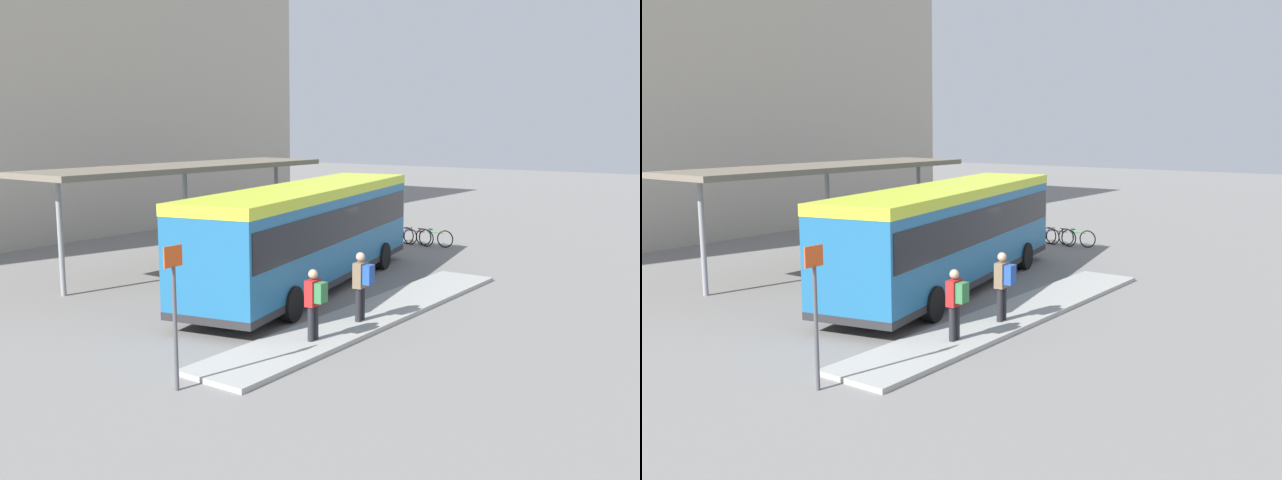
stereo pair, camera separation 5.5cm
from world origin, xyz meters
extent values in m
plane|color=slate|center=(0.00, 0.00, 0.00)|extent=(120.00, 120.00, 0.00)
cube|color=#9E9E99|center=(-1.81, -3.37, 0.06)|extent=(12.12, 1.80, 0.12)
cube|color=#1E6093|center=(0.00, 0.00, 1.76)|extent=(12.10, 4.90, 2.82)
cube|color=#C6DB33|center=(0.00, 0.00, 3.02)|extent=(12.12, 4.93, 0.30)
cube|color=black|center=(0.00, 0.00, 2.10)|extent=(11.87, 4.88, 0.99)
cube|color=black|center=(5.77, 1.25, 2.10)|extent=(0.56, 2.23, 1.09)
cube|color=#28282B|center=(0.00, 0.00, 0.45)|extent=(12.11, 4.92, 0.20)
cylinder|color=black|center=(3.34, 1.93, 0.47)|extent=(0.97, 0.47, 0.94)
cylinder|color=black|center=(3.84, -0.38, 0.47)|extent=(0.97, 0.47, 0.94)
cylinder|color=black|center=(-3.84, 0.38, 0.47)|extent=(0.97, 0.47, 0.94)
cylinder|color=black|center=(-3.34, -1.93, 0.47)|extent=(0.97, 0.47, 0.94)
cylinder|color=#232328|center=(-2.69, -3.54, 0.55)|extent=(0.16, 0.16, 0.86)
cylinder|color=#232328|center=(-2.49, -3.52, 0.55)|extent=(0.16, 0.16, 0.86)
cube|color=#7A664C|center=(-2.59, -3.53, 1.30)|extent=(0.45, 0.27, 0.64)
cube|color=#234CA3|center=(-2.57, -3.75, 1.33)|extent=(0.34, 0.24, 0.49)
sphere|color=tan|center=(-2.59, -3.53, 1.76)|extent=(0.23, 0.23, 0.23)
cylinder|color=#232328|center=(-4.70, -3.54, 0.52)|extent=(0.15, 0.15, 0.81)
cylinder|color=#232328|center=(-4.51, -3.53, 0.52)|extent=(0.15, 0.15, 0.81)
cube|color=#B21E1E|center=(-4.60, -3.54, 1.23)|extent=(0.42, 0.24, 0.61)
cube|color=#337542|center=(-4.59, -3.75, 1.26)|extent=(0.32, 0.22, 0.46)
sphere|color=tan|center=(-4.60, -3.54, 1.67)|extent=(0.22, 0.22, 0.22)
torus|color=black|center=(9.15, -0.19, 0.35)|extent=(0.06, 0.72, 0.72)
torus|color=black|center=(9.13, 0.79, 0.35)|extent=(0.06, 0.72, 0.72)
cylinder|color=#287F3D|center=(9.14, 0.30, 0.59)|extent=(0.05, 0.76, 0.04)
cylinder|color=#287F3D|center=(9.14, 0.47, 0.53)|extent=(0.04, 0.04, 0.35)
cube|color=black|center=(9.14, 0.47, 0.71)|extent=(0.07, 0.18, 0.04)
cylinder|color=#287F3D|center=(9.15, -0.09, 0.68)|extent=(0.48, 0.04, 0.03)
torus|color=black|center=(9.03, 1.54, 0.36)|extent=(0.13, 0.73, 0.73)
torus|color=black|center=(8.92, 0.56, 0.36)|extent=(0.13, 0.73, 0.73)
cylinder|color=black|center=(8.98, 1.05, 0.60)|extent=(0.12, 0.77, 0.04)
cylinder|color=black|center=(8.96, 0.87, 0.54)|extent=(0.04, 0.04, 0.36)
cube|color=black|center=(8.96, 0.87, 0.72)|extent=(0.09, 0.19, 0.04)
cylinder|color=black|center=(9.02, 1.44, 0.68)|extent=(0.48, 0.09, 0.03)
torus|color=black|center=(8.99, 1.34, 0.33)|extent=(0.11, 0.68, 0.68)
torus|color=black|center=(9.08, 2.25, 0.33)|extent=(0.11, 0.68, 0.68)
cylinder|color=#2847AD|center=(9.03, 1.80, 0.56)|extent=(0.10, 0.72, 0.04)
cylinder|color=#2847AD|center=(9.05, 1.96, 0.50)|extent=(0.04, 0.04, 0.33)
cube|color=black|center=(9.05, 1.96, 0.67)|extent=(0.09, 0.19, 0.04)
cylinder|color=#2847AD|center=(9.00, 1.43, 0.64)|extent=(0.48, 0.08, 0.03)
torus|color=black|center=(9.08, 2.03, 0.37)|extent=(0.13, 0.76, 0.76)
torus|color=black|center=(9.19, 3.06, 0.37)|extent=(0.13, 0.76, 0.76)
cylinder|color=red|center=(9.14, 2.55, 0.62)|extent=(0.13, 0.80, 0.04)
cylinder|color=red|center=(9.16, 2.73, 0.56)|extent=(0.04, 0.04, 0.37)
cube|color=black|center=(9.16, 2.73, 0.75)|extent=(0.09, 0.19, 0.04)
cylinder|color=red|center=(9.09, 2.14, 0.71)|extent=(0.48, 0.09, 0.03)
cube|color=#706656|center=(-0.07, 5.28, 3.55)|extent=(11.74, 2.99, 0.18)
cylinder|color=gray|center=(-5.06, 5.28, 1.73)|extent=(0.16, 0.16, 3.46)
cylinder|color=gray|center=(4.92, 5.28, 1.73)|extent=(0.16, 0.16, 3.46)
cylinder|color=gray|center=(-0.07, 5.28, 1.73)|extent=(0.16, 0.16, 3.46)
cylinder|color=slate|center=(3.59, 2.77, 0.27)|extent=(0.81, 0.81, 0.53)
sphere|color=#337F38|center=(3.59, 2.77, 0.88)|extent=(0.93, 0.93, 0.93)
cylinder|color=slate|center=(1.50, 3.17, 0.25)|extent=(0.63, 0.63, 0.49)
sphere|color=#337F38|center=(1.50, 3.17, 0.76)|extent=(0.73, 0.73, 0.73)
cylinder|color=#4C4C51|center=(-8.39, -3.10, 1.20)|extent=(0.08, 0.08, 2.40)
cube|color=#D84C19|center=(-8.39, -3.10, 2.60)|extent=(0.44, 0.03, 0.40)
camera|label=1|loc=(-17.31, -12.86, 5.01)|focal=40.00mm
camera|label=2|loc=(-17.28, -12.91, 5.01)|focal=40.00mm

